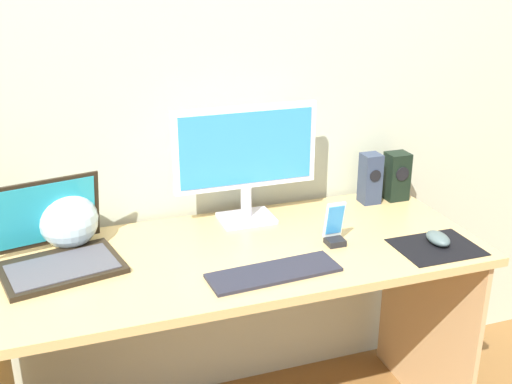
% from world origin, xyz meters
% --- Properties ---
extents(wall_back, '(6.00, 0.04, 2.50)m').
position_xyz_m(wall_back, '(0.00, 0.35, 1.25)').
color(wall_back, '#B6BB9F').
rests_on(wall_back, ground_plane).
extents(desk, '(1.51, 0.62, 0.75)m').
position_xyz_m(desk, '(0.00, 0.00, 0.60)').
color(desk, tan).
rests_on(desk, ground_plane).
extents(monitor, '(0.48, 0.14, 0.39)m').
position_xyz_m(monitor, '(0.10, 0.21, 0.97)').
color(monitor, white).
rests_on(monitor, desk).
extents(speaker_right, '(0.08, 0.08, 0.18)m').
position_xyz_m(speaker_right, '(0.68, 0.22, 0.84)').
color(speaker_right, black).
rests_on(speaker_right, desk).
extents(speaker_near_monitor, '(0.07, 0.07, 0.18)m').
position_xyz_m(speaker_near_monitor, '(0.57, 0.22, 0.84)').
color(speaker_near_monitor, '#2C374D').
rests_on(speaker_near_monitor, desk).
extents(laptop, '(0.38, 0.34, 0.24)m').
position_xyz_m(laptop, '(-0.52, 0.09, 0.80)').
color(laptop, black).
rests_on(laptop, desk).
extents(fishbowl, '(0.18, 0.18, 0.18)m').
position_xyz_m(fishbowl, '(-0.47, 0.21, 0.83)').
color(fishbowl, silver).
rests_on(fishbowl, desk).
extents(keyboard_external, '(0.39, 0.15, 0.01)m').
position_xyz_m(keyboard_external, '(0.06, -0.18, 0.75)').
color(keyboard_external, '#24232D').
rests_on(keyboard_external, desk).
extents(mousepad, '(0.25, 0.20, 0.00)m').
position_xyz_m(mousepad, '(0.59, -0.18, 0.75)').
color(mousepad, black).
rests_on(mousepad, desk).
extents(mouse, '(0.06, 0.10, 0.04)m').
position_xyz_m(mouse, '(0.61, -0.16, 0.77)').
color(mouse, '#475857').
rests_on(mouse, mousepad).
extents(phone_in_dock, '(0.06, 0.06, 0.14)m').
position_xyz_m(phone_in_dock, '(0.30, -0.05, 0.80)').
color(phone_in_dock, black).
rests_on(phone_in_dock, desk).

